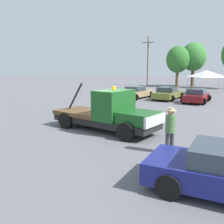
% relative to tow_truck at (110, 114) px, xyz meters
% --- Properties ---
extents(ground_plane, '(160.00, 160.00, 0.00)m').
position_rel_tow_truck_xyz_m(ground_plane, '(-0.38, 0.04, -0.95)').
color(ground_plane, slate).
extents(tow_truck, '(6.36, 2.74, 2.51)m').
position_rel_tow_truck_xyz_m(tow_truck, '(0.00, 0.00, 0.00)').
color(tow_truck, black).
rests_on(tow_truck, ground).
extents(person_near_truck, '(0.41, 0.41, 1.84)m').
position_rel_tow_truck_xyz_m(person_near_truck, '(3.87, -1.73, 0.14)').
color(person_near_truck, '#38383D').
rests_on(person_near_truck, ground).
extents(parked_car_tan, '(2.57, 4.90, 1.34)m').
position_rel_tow_truck_xyz_m(parked_car_tan, '(-5.01, 13.59, -0.30)').
color(parked_car_tan, tan).
rests_on(parked_car_tan, ground).
extents(parked_car_olive, '(2.51, 4.66, 1.34)m').
position_rel_tow_truck_xyz_m(parked_car_olive, '(-1.75, 14.47, -0.30)').
color(parked_car_olive, olive).
rests_on(parked_car_olive, ground).
extents(parked_car_maroon, '(2.46, 4.35, 1.34)m').
position_rel_tow_truck_xyz_m(parked_car_maroon, '(1.39, 13.63, -0.30)').
color(parked_car_maroon, maroon).
rests_on(parked_car_maroon, ground).
extents(canopy_tent_white, '(3.66, 3.66, 2.99)m').
position_rel_tow_truck_xyz_m(canopy_tent_white, '(0.53, 22.36, 1.62)').
color(canopy_tent_white, '#9E9EA3').
rests_on(canopy_tent_white, ground).
extents(tree_left, '(4.30, 4.30, 7.67)m').
position_rel_tow_truck_xyz_m(tree_left, '(-4.09, 34.42, 4.20)').
color(tree_left, brown).
rests_on(tree_left, ground).
extents(tree_right, '(3.88, 3.88, 6.93)m').
position_rel_tow_truck_xyz_m(tree_right, '(-6.06, 31.77, 3.70)').
color(tree_right, brown).
rests_on(tree_right, ground).
extents(utility_pole, '(2.20, 0.24, 8.95)m').
position_rel_tow_truck_xyz_m(utility_pole, '(-12.08, 32.97, 3.79)').
color(utility_pole, brown).
rests_on(utility_pole, ground).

